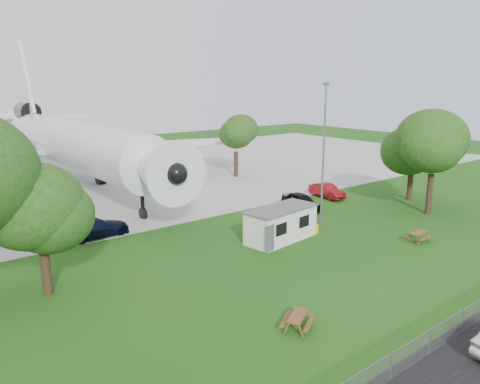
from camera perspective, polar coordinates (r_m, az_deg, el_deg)
ground at (r=30.62m, az=8.13°, el=-10.29°), size 160.00×160.00×0.00m
concrete_apron at (r=61.87m, az=-18.32°, el=1.31°), size 120.00×46.00×0.03m
airliner at (r=58.38m, az=-19.79°, el=5.75°), size 46.36×47.73×17.69m
site_cabin at (r=36.89m, az=5.03°, el=-3.88°), size 6.89×3.44×2.62m
picnic_west at (r=24.85m, az=7.00°, el=-16.20°), size 2.31×2.20×0.76m
picnic_east at (r=39.33m, az=20.86°, el=-5.65°), size 1.81×1.51×0.76m
fence at (r=25.82m, az=24.26°, el=-16.17°), size 58.00×0.04×1.30m
lamp_mast at (r=38.82m, az=10.11°, el=3.94°), size 0.16×0.16×12.00m
tree_west_small at (r=28.76m, az=-23.19°, el=-2.41°), size 6.01×6.01×7.96m
tree_east_front at (r=46.50m, az=22.59°, el=5.33°), size 7.02×7.02×10.06m
tree_east_back at (r=51.72m, az=20.35°, el=4.96°), size 6.68×6.68×8.75m
tree_far_apron at (r=60.56m, az=-0.50°, el=7.12°), size 5.14×5.14×8.23m
car_ne_hatch at (r=45.91m, az=7.49°, el=-1.15°), size 2.49×4.89×1.60m
car_ne_sedan at (r=51.04m, az=10.54°, el=0.14°), size 2.20×4.68×1.48m
car_apron_van at (r=39.21m, az=-17.25°, el=-4.20°), size 5.55×2.40×1.59m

